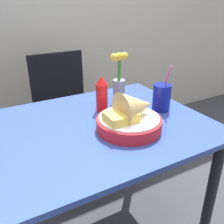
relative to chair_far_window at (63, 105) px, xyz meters
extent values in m
cube|color=#334C9E|center=(-0.07, -0.77, 0.20)|extent=(0.96, 0.79, 0.02)
cylinder|color=black|center=(0.35, -1.10, -0.17)|extent=(0.05, 0.05, 0.71)
cylinder|color=black|center=(-0.49, -0.43, -0.17)|extent=(0.05, 0.05, 0.71)
cylinder|color=black|center=(0.35, -0.43, -0.17)|extent=(0.05, 0.05, 0.71)
cylinder|color=black|center=(-0.18, -0.28, -0.32)|extent=(0.03, 0.03, 0.42)
cylinder|color=black|center=(0.18, -0.28, -0.32)|extent=(0.03, 0.03, 0.42)
cylinder|color=black|center=(-0.18, 0.08, -0.32)|extent=(0.03, 0.03, 0.42)
cylinder|color=black|center=(0.18, 0.08, -0.32)|extent=(0.03, 0.03, 0.42)
cube|color=black|center=(0.00, -0.10, -0.10)|extent=(0.40, 0.40, 0.02)
cube|color=black|center=(0.00, 0.09, 0.14)|extent=(0.40, 0.03, 0.46)
cylinder|color=red|center=(0.01, -0.88, 0.24)|extent=(0.28, 0.28, 0.05)
cylinder|color=white|center=(0.01, -0.88, 0.27)|extent=(0.26, 0.26, 0.01)
cone|color=tan|center=(0.05, -0.88, 0.31)|extent=(0.15, 0.15, 0.15)
cube|color=#E5C14C|center=(-0.04, -0.89, 0.28)|extent=(0.13, 0.10, 0.04)
cylinder|color=red|center=(0.00, -0.65, 0.28)|extent=(0.06, 0.06, 0.14)
cone|color=red|center=(0.00, -0.65, 0.37)|extent=(0.05, 0.05, 0.04)
cylinder|color=navy|center=(0.27, -0.78, 0.28)|extent=(0.09, 0.09, 0.13)
cylinder|color=black|center=(0.27, -0.78, 0.27)|extent=(0.08, 0.08, 0.11)
cylinder|color=#EA3884|center=(0.28, -0.78, 0.34)|extent=(0.01, 0.08, 0.22)
cylinder|color=gray|center=(0.13, -0.60, 0.27)|extent=(0.07, 0.07, 0.13)
cylinder|color=#33722D|center=(0.13, -0.60, 0.39)|extent=(0.02, 0.02, 0.11)
sphere|color=gold|center=(0.13, -0.60, 0.46)|extent=(0.04, 0.04, 0.04)
sphere|color=gold|center=(0.10, -0.60, 0.46)|extent=(0.04, 0.04, 0.04)
sphere|color=gold|center=(0.16, -0.60, 0.46)|extent=(0.04, 0.04, 0.04)
camera|label=1|loc=(-0.52, -1.68, 0.73)|focal=40.00mm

